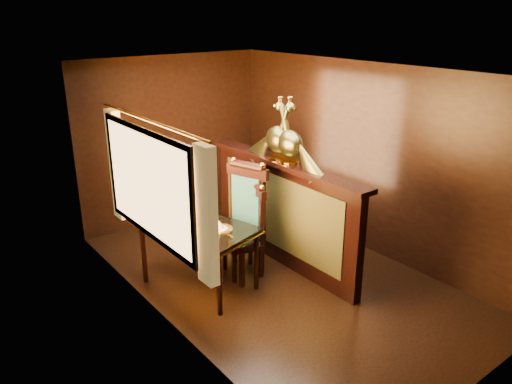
% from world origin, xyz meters
% --- Properties ---
extents(ground, '(5.00, 5.00, 0.00)m').
position_xyz_m(ground, '(0.00, 0.00, 0.00)').
color(ground, black).
rests_on(ground, ground).
extents(room_shell, '(3.04, 5.04, 2.52)m').
position_xyz_m(room_shell, '(-0.09, 0.02, 1.58)').
color(room_shell, black).
rests_on(room_shell, ground).
extents(partition, '(0.26, 2.70, 1.36)m').
position_xyz_m(partition, '(0.32, 0.30, 0.71)').
color(partition, black).
rests_on(partition, ground).
extents(dining_table, '(1.13, 1.49, 0.98)m').
position_xyz_m(dining_table, '(-0.85, 0.44, 0.71)').
color(dining_table, black).
rests_on(dining_table, ground).
extents(chair_left, '(0.65, 0.67, 1.43)m').
position_xyz_m(chair_left, '(-0.21, 0.40, 0.75)').
color(chair_left, black).
rests_on(chair_left, ground).
extents(chair_right, '(0.53, 0.55, 1.20)m').
position_xyz_m(chair_right, '(-0.16, 0.33, 0.63)').
color(chair_right, black).
rests_on(chair_right, ground).
extents(peacock_left, '(0.25, 0.66, 0.78)m').
position_xyz_m(peacock_left, '(0.33, 0.19, 1.75)').
color(peacock_left, '#174733').
rests_on(peacock_left, partition).
extents(peacock_right, '(0.25, 0.68, 0.81)m').
position_xyz_m(peacock_right, '(0.33, 0.40, 1.76)').
color(peacock_right, '#174733').
rests_on(peacock_right, partition).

